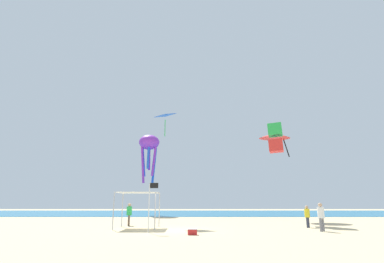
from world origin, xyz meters
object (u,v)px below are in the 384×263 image
object	(u,v)px
person_near_tent	(130,212)
kite_delta_red	(275,136)
canopy_tent	(139,194)
kite_octopus_purple	(150,145)
banner_flag	(151,202)
kite_diamond_blue	(166,116)
cooler_box	(193,232)
person_central	(322,215)
kite_box_green	(276,138)
person_leftmost	(308,215)

from	to	relation	value
person_near_tent	kite_delta_red	bearing A→B (deg)	104.71
canopy_tent	kite_octopus_purple	bearing A→B (deg)	96.52
canopy_tent	person_near_tent	bearing A→B (deg)	115.80
banner_flag	kite_diamond_blue	size ratio (longest dim) A/B	1.36
canopy_tent	kite_octopus_purple	size ratio (longest dim) A/B	0.42
canopy_tent	kite_diamond_blue	bearing A→B (deg)	71.82
cooler_box	person_central	bearing A→B (deg)	13.48
cooler_box	kite_diamond_blue	size ratio (longest dim) A/B	0.24
kite_delta_red	person_central	bearing A→B (deg)	64.91
kite_octopus_purple	person_central	bearing A→B (deg)	-151.04
cooler_box	kite_octopus_purple	bearing A→B (deg)	104.28
cooler_box	kite_box_green	bearing A→B (deg)	49.80
canopy_tent	person_central	bearing A→B (deg)	-10.67
kite_octopus_purple	kite_delta_red	size ratio (longest dim) A/B	1.61
kite_delta_red	person_near_tent	bearing A→B (deg)	5.44
banner_flag	kite_box_green	size ratio (longest dim) A/B	1.12
person_leftmost	banner_flag	size ratio (longest dim) A/B	0.52
person_central	cooler_box	bearing A→B (deg)	-27.85
person_near_tent	kite_octopus_purple	world-z (taller)	kite_octopus_purple
kite_octopus_purple	person_near_tent	bearing A→B (deg)	-179.82
banner_flag	person_central	bearing A→B (deg)	3.83
canopy_tent	kite_delta_red	world-z (taller)	kite_delta_red
canopy_tent	kite_diamond_blue	xyz separation A→B (m)	(1.51, 4.60, 7.56)
person_leftmost	kite_box_green	bearing A→B (deg)	-134.34
person_leftmost	kite_diamond_blue	world-z (taller)	kite_diamond_blue
cooler_box	person_near_tent	bearing A→B (deg)	127.64
person_central	kite_diamond_blue	bearing A→B (deg)	-72.99
person_leftmost	person_central	bearing A→B (deg)	34.29
kite_delta_red	banner_flag	bearing A→B (deg)	25.13
canopy_tent	banner_flag	world-z (taller)	banner_flag
kite_box_green	kite_delta_red	xyz separation A→B (m)	(1.27, 4.73, 1.27)
person_near_tent	kite_diamond_blue	size ratio (longest dim) A/B	0.78
cooler_box	kite_octopus_purple	world-z (taller)	kite_octopus_purple
banner_flag	kite_octopus_purple	distance (m)	26.32
canopy_tent	cooler_box	bearing A→B (deg)	-47.44
kite_diamond_blue	kite_octopus_purple	bearing A→B (deg)	146.30
kite_box_green	banner_flag	bearing A→B (deg)	145.90
person_near_tent	banner_flag	size ratio (longest dim) A/B	0.57
canopy_tent	person_leftmost	distance (m)	13.15
person_near_tent	kite_octopus_purple	xyz separation A→B (m)	(-1.33, 19.12, 9.33)
canopy_tent	person_leftmost	bearing A→B (deg)	1.98
canopy_tent	person_leftmost	xyz separation A→B (m)	(13.05, 0.45, -1.54)
person_central	cooler_box	xyz separation A→B (m)	(-8.75, -2.10, -0.92)
banner_flag	kite_delta_red	bearing A→B (deg)	46.94
canopy_tent	person_central	world-z (taller)	canopy_tent
kite_delta_red	canopy_tent	bearing A→B (deg)	14.20
kite_box_green	kite_octopus_purple	distance (m)	22.11
canopy_tent	banner_flag	xyz separation A→B (m)	(1.37, -3.20, -0.56)
canopy_tent	kite_delta_red	bearing A→B (deg)	36.01
banner_flag	kite_box_green	xyz separation A→B (m)	(10.98, 8.37, 6.08)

